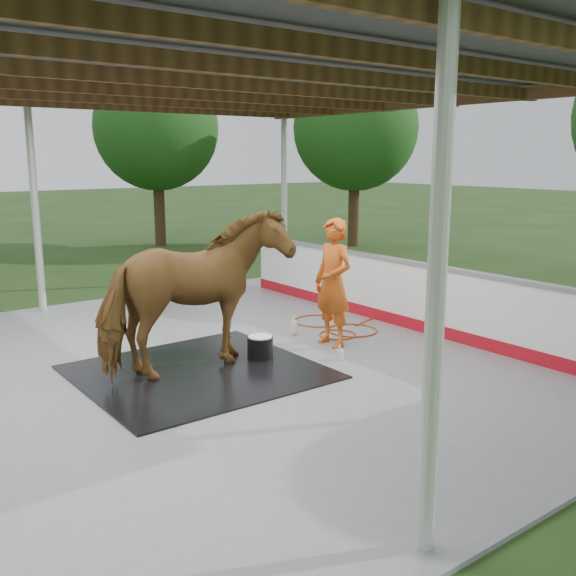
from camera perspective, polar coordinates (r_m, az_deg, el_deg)
ground at (r=8.76m, az=-12.06°, el=-8.05°), size 100.00×100.00×0.00m
concrete_slab at (r=8.75m, az=-12.07°, el=-7.90°), size 12.00×10.00×0.05m
pavilion_structure at (r=8.33m, az=-13.27°, el=18.61°), size 12.60×10.60×4.05m
dasher_board at (r=11.23m, az=9.53°, el=-0.45°), size 0.16×8.00×1.15m
tree_belt at (r=9.25m, az=-13.82°, el=16.75°), size 28.00×28.00×5.80m
rubber_mat at (r=8.80m, az=-7.98°, el=-7.38°), size 3.03×2.84×0.02m
horse at (r=8.51m, az=-8.19°, el=-0.43°), size 2.60×1.26×2.16m
handler at (r=9.76m, az=4.04°, el=0.48°), size 0.49×0.73×1.96m
wash_bucket at (r=9.23m, az=-2.49°, el=-5.30°), size 0.37×0.37×0.34m
soap_bottle_a at (r=10.47m, az=0.50°, el=-3.35°), size 0.17×0.17×0.31m
soap_bottle_b at (r=9.26m, az=4.62°, el=-5.73°), size 0.13×0.13×0.21m
hose_coil at (r=10.96m, az=4.25°, el=-3.47°), size 2.08×1.68×0.02m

